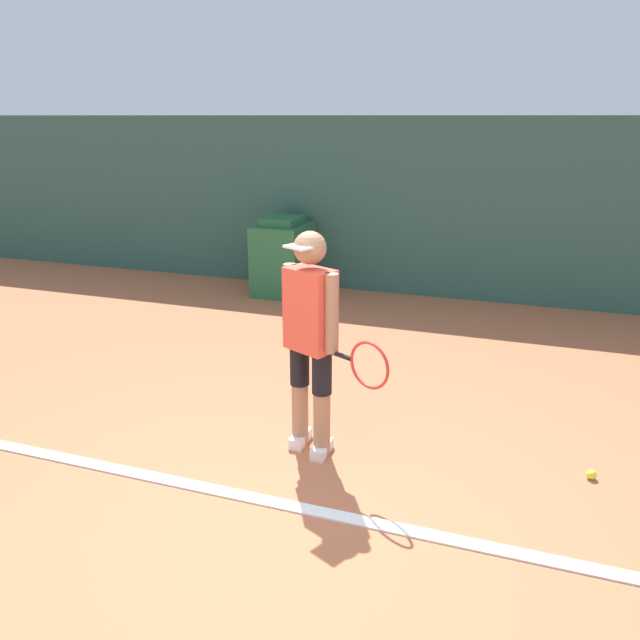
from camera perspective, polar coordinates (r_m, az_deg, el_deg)
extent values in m
plane|color=#B76642|center=(3.84, -5.00, -18.72)|extent=(24.00, 24.00, 0.00)
cube|color=#2D564C|center=(8.29, 10.11, 9.95)|extent=(24.00, 0.10, 2.30)
cube|color=white|center=(4.03, -3.36, -16.49)|extent=(21.60, 0.10, 0.01)
cylinder|color=#A37556|center=(4.58, -1.83, -8.58)|extent=(0.12, 0.12, 0.48)
cylinder|color=black|center=(4.42, -1.88, -4.12)|extent=(0.14, 0.14, 0.29)
cube|color=white|center=(4.67, -1.80, -10.76)|extent=(0.10, 0.24, 0.08)
cylinder|color=#A37556|center=(4.44, 0.17, -9.48)|extent=(0.12, 0.12, 0.48)
cylinder|color=black|center=(4.27, 0.17, -4.90)|extent=(0.14, 0.14, 0.29)
cube|color=white|center=(4.53, 0.16, -11.71)|extent=(0.10, 0.24, 0.08)
cube|color=#E54C38|center=(4.20, -0.90, 0.93)|extent=(0.39, 0.33, 0.57)
sphere|color=#A37556|center=(4.09, -0.93, 6.62)|extent=(0.22, 0.22, 0.22)
cube|color=white|center=(4.02, -1.95, 6.69)|extent=(0.21, 0.19, 0.02)
cylinder|color=#A37556|center=(4.33, -2.73, 1.69)|extent=(0.09, 0.09, 0.54)
cylinder|color=#A37556|center=(4.06, 1.06, 0.58)|extent=(0.09, 0.09, 0.54)
cylinder|color=black|center=(4.09, 1.96, -3.27)|extent=(0.18, 0.11, 0.03)
torus|color=red|center=(3.95, 4.53, -4.15)|extent=(0.30, 0.15, 0.32)
sphere|color=#D1E533|center=(4.63, 23.57, -12.82)|extent=(0.07, 0.07, 0.07)
cube|color=#28663D|center=(8.43, -3.38, 5.58)|extent=(0.65, 0.82, 0.93)
cube|color=#28663D|center=(8.33, -3.45, 9.04)|extent=(0.45, 0.57, 0.10)
cylinder|color=#33ADD6|center=(8.49, 0.33, 3.32)|extent=(0.08, 0.08, 0.24)
cylinder|color=black|center=(8.45, 0.33, 4.20)|extent=(0.05, 0.05, 0.02)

